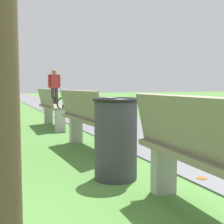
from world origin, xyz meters
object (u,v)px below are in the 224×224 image
object	(u,v)px
park_bench_2	(88,118)
park_bench_3	(51,107)
pedestrian_walking	(54,87)
trash_bin	(116,138)
park_bench_1	(213,159)

from	to	relation	value
park_bench_2	park_bench_3	bearing A→B (deg)	90.00
pedestrian_walking	trash_bin	size ratio (longest dim) A/B	1.93
park_bench_1	trash_bin	xyz separation A→B (m)	(-0.15, 1.31, -0.06)
park_bench_2	park_bench_3	distance (m)	2.81
pedestrian_walking	trash_bin	world-z (taller)	pedestrian_walking
park_bench_1	park_bench_2	distance (m)	2.72
park_bench_2	trash_bin	distance (m)	1.42
park_bench_1	park_bench_3	distance (m)	5.53
park_bench_2	trash_bin	world-z (taller)	park_bench_2
trash_bin	park_bench_2	bearing A→B (deg)	84.05
park_bench_2	pedestrian_walking	xyz separation A→B (m)	(1.21, 8.41, 0.44)
trash_bin	park_bench_3	bearing A→B (deg)	88.00
park_bench_2	pedestrian_walking	distance (m)	8.51
park_bench_1	trash_bin	bearing A→B (deg)	96.43
park_bench_2	park_bench_3	world-z (taller)	same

